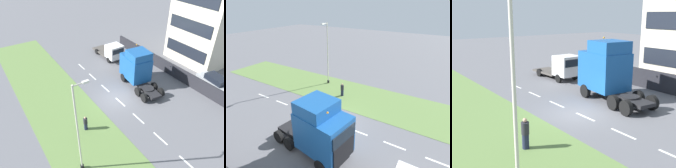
{
  "view_description": "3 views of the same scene",
  "coord_description": "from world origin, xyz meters",
  "views": [
    {
      "loc": [
        -11.34,
        -16.16,
        15.49
      ],
      "look_at": [
        -0.73,
        -0.1,
        2.39
      ],
      "focal_mm": 35.0,
      "sensor_mm": 36.0,
      "label": 1
    },
    {
      "loc": [
        12.18,
        8.12,
        10.49
      ],
      "look_at": [
        -2.7,
        -1.31,
        2.69
      ],
      "focal_mm": 30.0,
      "sensor_mm": 36.0,
      "label": 2
    },
    {
      "loc": [
        -11.1,
        -13.49,
        6.44
      ],
      "look_at": [
        -0.54,
        0.87,
        1.94
      ],
      "focal_mm": 45.0,
      "sensor_mm": 36.0,
      "label": 3
    }
  ],
  "objects": [
    {
      "name": "ground_plane",
      "position": [
        0.0,
        0.0,
        0.0
      ],
      "size": [
        120.0,
        120.0,
        0.0
      ],
      "primitive_type": "plane",
      "color": "slate",
      "rests_on": "ground"
    },
    {
      "name": "grass_verge",
      "position": [
        -6.0,
        0.0,
        0.01
      ],
      "size": [
        7.0,
        44.0,
        0.01
      ],
      "color": "#607F42",
      "rests_on": "ground"
    },
    {
      "name": "lane_markings",
      "position": [
        0.0,
        -0.7,
        0.0
      ],
      "size": [
        0.16,
        21.0,
        0.0
      ],
      "color": "white",
      "rests_on": "ground"
    },
    {
      "name": "boundary_wall",
      "position": [
        9.0,
        0.0,
        0.83
      ],
      "size": [
        0.25,
        24.0,
        1.67
      ],
      "color": "#232328",
      "rests_on": "ground"
    },
    {
      "name": "building_block",
      "position": [
        16.48,
        1.34,
        5.94
      ],
      "size": [
        8.14,
        7.82,
        12.96
      ],
      "color": "beige",
      "rests_on": "ground"
    },
    {
      "name": "lorry_cab",
      "position": [
        3.85,
        1.39,
        2.25
      ],
      "size": [
        3.3,
        6.74,
        4.64
      ],
      "rotation": [
        0.0,
        0.0,
        -0.12
      ],
      "color": "black",
      "rests_on": "ground"
    },
    {
      "name": "flatbed_truck",
      "position": [
        4.92,
        8.34,
        1.32
      ],
      "size": [
        2.26,
        5.78,
        2.49
      ],
      "rotation": [
        0.0,
        0.0,
        3.15
      ],
      "color": "silver",
      "rests_on": "ground"
    },
    {
      "name": "parked_car",
      "position": [
        10.72,
        -4.95,
        0.96
      ],
      "size": [
        2.41,
        4.64,
        1.95
      ],
      "rotation": [
        0.0,
        0.0,
        -0.15
      ],
      "color": "#9EA3A8",
      "rests_on": "ground"
    },
    {
      "name": "lamp_post",
      "position": [
        -7.35,
        -5.91,
        3.85
      ],
      "size": [
        1.26,
        0.29,
        8.12
      ],
      "color": "black",
      "rests_on": "ground"
    },
    {
      "name": "pedestrian",
      "position": [
        -5.17,
        -2.27,
        0.77
      ],
      "size": [
        0.39,
        0.39,
        1.59
      ],
      "color": "#1E233D",
      "rests_on": "ground"
    }
  ]
}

